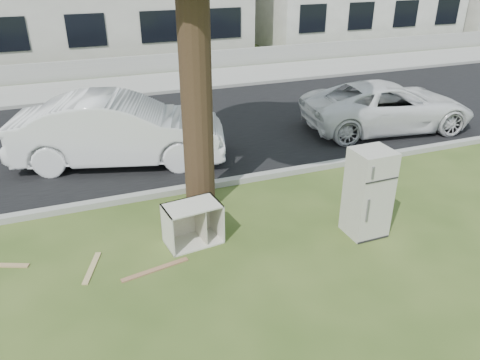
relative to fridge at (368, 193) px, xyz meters
name	(u,v)px	position (x,y,z in m)	size (l,w,h in m)	color
ground	(258,253)	(-1.92, 0.06, -0.75)	(120.00, 120.00, 0.00)	#334719
road	(171,130)	(-1.92, 6.06, -0.74)	(120.00, 7.00, 0.01)	black
kerb_near	(211,187)	(-1.92, 2.51, -0.75)	(120.00, 0.18, 0.12)	gray
kerb_far	(146,96)	(-1.92, 9.61, -0.75)	(120.00, 0.18, 0.12)	gray
sidewalk	(138,85)	(-1.92, 11.06, -0.74)	(120.00, 2.80, 0.01)	gray
low_wall	(130,66)	(-1.92, 12.66, -0.40)	(120.00, 0.15, 0.70)	gray
fridge	(368,193)	(0.00, 0.00, 0.00)	(0.62, 0.57, 1.50)	#B2ADA1
cabinet	(193,224)	(-2.78, 0.73, -0.40)	(0.88, 0.55, 0.69)	beige
plank_a	(155,269)	(-3.52, 0.20, -0.74)	(1.05, 0.09, 0.02)	#8F6445
plank_c	(92,268)	(-4.40, 0.57, -0.74)	(0.78, 0.09, 0.02)	tan
car_center	(119,130)	(-3.39, 4.45, 0.01)	(1.60, 4.59, 1.51)	silver
car_right	(388,106)	(3.51, 4.17, -0.13)	(2.06, 4.48, 1.24)	white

